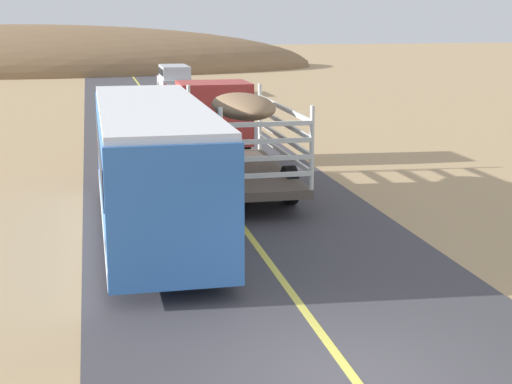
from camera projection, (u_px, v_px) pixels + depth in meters
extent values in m
plane|color=tan|center=(353.00, 378.00, 11.64)|extent=(240.00, 240.00, 0.00)
cube|color=#423F44|center=(353.00, 377.00, 11.64)|extent=(8.00, 120.00, 0.02)
cube|color=#D8CC4C|center=(353.00, 376.00, 11.63)|extent=(0.16, 117.60, 0.00)
cube|color=#B2332D|center=(214.00, 113.00, 27.87)|extent=(2.50, 2.20, 2.20)
cube|color=#192333|center=(214.00, 100.00, 27.77)|extent=(2.53, 1.54, 0.70)
cube|color=brown|center=(243.00, 172.00, 22.98)|extent=(2.50, 6.40, 0.24)
cylinder|color=silver|center=(189.00, 119.00, 25.45)|extent=(0.12, 0.12, 2.20)
cylinder|color=silver|center=(260.00, 117.00, 25.93)|extent=(0.12, 0.12, 2.20)
cylinder|color=silver|center=(221.00, 151.00, 19.47)|extent=(0.12, 0.12, 2.20)
cylinder|color=silver|center=(312.00, 148.00, 19.95)|extent=(0.12, 0.12, 2.20)
cube|color=silver|center=(202.00, 155.00, 22.60)|extent=(0.08, 6.30, 0.12)
cube|color=silver|center=(283.00, 152.00, 23.10)|extent=(0.08, 6.30, 0.12)
cube|color=silver|center=(267.00, 175.00, 19.84)|extent=(2.40, 0.08, 0.12)
cube|color=silver|center=(202.00, 140.00, 22.50)|extent=(0.08, 6.30, 0.12)
cube|color=silver|center=(283.00, 138.00, 23.00)|extent=(0.08, 6.30, 0.12)
cube|color=silver|center=(267.00, 158.00, 19.74)|extent=(2.40, 0.08, 0.12)
cube|color=silver|center=(202.00, 125.00, 22.41)|extent=(0.08, 6.30, 0.12)
cube|color=silver|center=(283.00, 123.00, 22.90)|extent=(0.08, 6.30, 0.12)
cube|color=silver|center=(267.00, 141.00, 19.64)|extent=(2.40, 0.08, 0.12)
cube|color=silver|center=(202.00, 110.00, 22.31)|extent=(0.08, 6.30, 0.12)
cube|color=silver|center=(283.00, 108.00, 22.80)|extent=(0.08, 6.30, 0.12)
cube|color=silver|center=(267.00, 124.00, 19.54)|extent=(2.40, 0.08, 0.12)
ellipsoid|color=#8C6B4C|center=(243.00, 106.00, 22.53)|extent=(1.75, 3.84, 0.70)
cylinder|color=black|center=(185.00, 148.00, 27.93)|extent=(0.32, 1.10, 1.10)
cylinder|color=black|center=(244.00, 146.00, 28.38)|extent=(0.32, 1.10, 1.10)
cylinder|color=black|center=(214.00, 188.00, 21.57)|extent=(0.32, 1.10, 1.10)
cylinder|color=black|center=(289.00, 185.00, 22.01)|extent=(0.32, 1.10, 1.10)
cube|color=#3872C6|center=(153.00, 167.00, 18.68)|extent=(2.50, 10.00, 2.70)
cube|color=white|center=(151.00, 107.00, 18.35)|extent=(2.45, 9.80, 0.16)
cube|color=#192333|center=(153.00, 147.00, 18.57)|extent=(2.54, 9.20, 0.80)
cube|color=silver|center=(155.00, 213.00, 18.94)|extent=(2.53, 9.80, 0.36)
cylinder|color=black|center=(106.00, 188.00, 21.82)|extent=(0.30, 1.00, 1.00)
cylinder|color=black|center=(184.00, 185.00, 22.27)|extent=(0.30, 1.00, 1.00)
cylinder|color=black|center=(114.00, 258.00, 15.63)|extent=(0.30, 1.00, 1.00)
cylinder|color=black|center=(221.00, 251.00, 16.08)|extent=(0.30, 1.00, 1.00)
cube|color=silver|center=(174.00, 84.00, 51.24)|extent=(1.90, 4.60, 0.90)
cube|color=silver|center=(174.00, 72.00, 50.90)|extent=(1.75, 3.59, 0.80)
cube|color=#192333|center=(174.00, 71.00, 50.90)|extent=(1.79, 3.22, 0.44)
cube|color=silver|center=(178.00, 93.00, 49.20)|extent=(1.86, 0.20, 0.24)
cube|color=red|center=(165.00, 85.00, 48.86)|extent=(0.16, 0.06, 0.14)
cube|color=red|center=(191.00, 85.00, 49.19)|extent=(0.16, 0.06, 0.14)
cylinder|color=black|center=(160.00, 87.00, 52.50)|extent=(0.26, 0.76, 0.76)
cylinder|color=black|center=(184.00, 87.00, 52.83)|extent=(0.26, 0.76, 0.76)
cylinder|color=black|center=(164.00, 91.00, 49.78)|extent=(0.26, 0.76, 0.76)
cylinder|color=black|center=(190.00, 91.00, 50.11)|extent=(0.26, 0.76, 0.76)
ellipsoid|color=olive|center=(16.00, 70.00, 73.77)|extent=(57.80, 22.72, 8.51)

